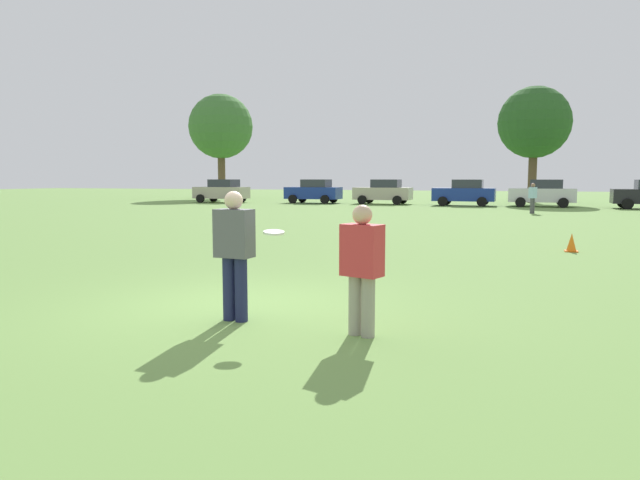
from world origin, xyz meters
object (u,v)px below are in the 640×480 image
at_px(parked_car_mid_right, 465,192).
at_px(bystander_far_jogger, 533,196).
at_px(parked_car_near_left, 222,191).
at_px(parked_car_center, 384,192).
at_px(player_defender, 362,263).
at_px(player_thrower, 234,248).
at_px(parked_car_near_right, 543,193).
at_px(parked_car_mid_left, 314,191).
at_px(traffic_cone, 572,243).
at_px(frisbee, 274,232).

bearing_deg(parked_car_mid_right, bystander_far_jogger, -61.75).
bearing_deg(parked_car_mid_right, parked_car_near_left, -177.46).
relative_size(parked_car_center, bystander_far_jogger, 2.58).
relative_size(player_defender, parked_car_center, 0.37).
xyz_separation_m(player_thrower, parked_car_near_right, (5.01, 34.25, -0.04)).
relative_size(player_defender, parked_car_mid_left, 0.37).
bearing_deg(parked_car_near_left, player_thrower, -60.85).
distance_m(parked_car_near_left, parked_car_near_right, 23.65).
bearing_deg(parked_car_center, parked_car_mid_right, -7.29).
bearing_deg(player_thrower, traffic_cone, 62.52).
height_order(player_defender, parked_car_mid_right, parked_car_mid_right).
height_order(parked_car_near_left, parked_car_center, same).
bearing_deg(player_defender, bystander_far_jogger, 84.71).
height_order(traffic_cone, parked_car_near_right, parked_car_near_right).
xyz_separation_m(parked_car_center, parked_car_near_right, (10.99, -0.73, 0.00)).
distance_m(parked_car_mid_left, parked_car_mid_right, 11.38).
height_order(parked_car_center, bystander_far_jogger, parked_car_center).
height_order(player_thrower, parked_car_near_left, parked_car_near_left).
height_order(frisbee, parked_car_center, parked_car_center).
distance_m(traffic_cone, parked_car_near_left, 33.65).
relative_size(parked_car_mid_left, parked_car_mid_right, 1.00).
xyz_separation_m(traffic_cone, parked_car_mid_right, (-4.88, 24.95, 0.69)).
distance_m(player_thrower, traffic_cone, 10.48).
distance_m(parked_car_near_left, parked_car_mid_right, 18.59).
xyz_separation_m(player_thrower, parked_car_mid_right, (-0.06, 34.23, -0.04)).
xyz_separation_m(player_thrower, parked_car_mid_left, (-11.42, 34.81, -0.04)).
bearing_deg(parked_car_near_right, parked_car_center, 176.18).
distance_m(player_thrower, parked_car_near_left, 38.25).
distance_m(player_defender, parked_car_center, 35.99).
bearing_deg(player_defender, traffic_cone, 72.03).
distance_m(player_thrower, parked_car_near_right, 34.62).
distance_m(parked_car_mid_left, bystander_far_jogger, 17.81).
bearing_deg(frisbee, traffic_cone, 65.56).
distance_m(parked_car_mid_right, parked_car_near_right, 5.06).
bearing_deg(player_defender, parked_car_near_right, 84.63).
bearing_deg(traffic_cone, player_thrower, -117.48).
height_order(player_thrower, parked_car_center, parked_car_center).
distance_m(frisbee, parked_car_center, 35.65).
distance_m(frisbee, parked_car_mid_left, 36.87).
bearing_deg(parked_car_near_left, frisbee, -60.13).
bearing_deg(parked_car_near_left, parked_car_near_right, 2.06).
relative_size(player_thrower, parked_car_mid_left, 0.41).
bearing_deg(bystander_far_jogger, parked_car_mid_right, 118.25).
bearing_deg(parked_car_near_right, frisbee, -97.34).
relative_size(parked_car_mid_right, bystander_far_jogger, 2.58).
relative_size(traffic_cone, parked_car_near_right, 0.11).
height_order(parked_car_mid_right, parked_car_near_right, same).
distance_m(traffic_cone, parked_car_mid_right, 25.43).
bearing_deg(parked_car_near_right, bystander_far_jogger, -95.65).
bearing_deg(frisbee, parked_car_near_left, 119.87).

